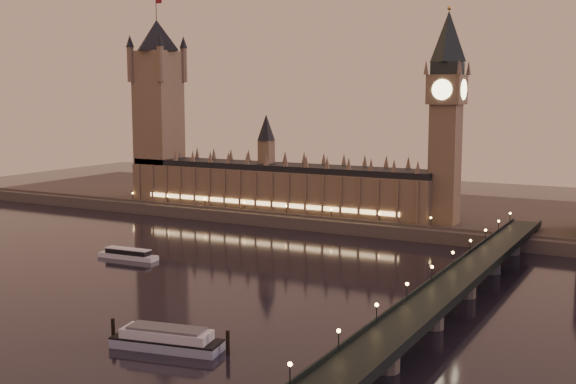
% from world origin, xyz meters
% --- Properties ---
extents(ground, '(700.00, 700.00, 0.00)m').
position_xyz_m(ground, '(0.00, 0.00, 0.00)').
color(ground, black).
rests_on(ground, ground).
extents(far_embankment, '(560.00, 130.00, 6.00)m').
position_xyz_m(far_embankment, '(30.00, 165.00, 3.00)').
color(far_embankment, '#423D35').
rests_on(far_embankment, ground).
extents(palace_of_westminster, '(180.00, 26.62, 52.00)m').
position_xyz_m(palace_of_westminster, '(-40.12, 120.99, 21.71)').
color(palace_of_westminster, brown).
rests_on(palace_of_westminster, ground).
extents(victoria_tower, '(31.68, 31.68, 118.00)m').
position_xyz_m(victoria_tower, '(-120.00, 121.00, 65.79)').
color(victoria_tower, brown).
rests_on(victoria_tower, ground).
extents(big_ben, '(17.68, 17.68, 104.00)m').
position_xyz_m(big_ben, '(53.99, 120.99, 63.95)').
color(big_ben, brown).
rests_on(big_ben, ground).
extents(westminster_bridge, '(13.20, 260.00, 15.30)m').
position_xyz_m(westminster_bridge, '(91.61, 0.00, 5.52)').
color(westminster_bridge, black).
rests_on(westminster_bridge, ground).
extents(cruise_boat_a, '(27.56, 7.74, 4.35)m').
position_xyz_m(cruise_boat_a, '(-48.20, 8.69, 1.92)').
color(cruise_boat_a, silver).
rests_on(cruise_boat_a, ground).
extents(moored_barge, '(35.04, 14.30, 6.54)m').
position_xyz_m(moored_barge, '(34.26, -70.65, 2.76)').
color(moored_barge, '#94A4BC').
rests_on(moored_barge, ground).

